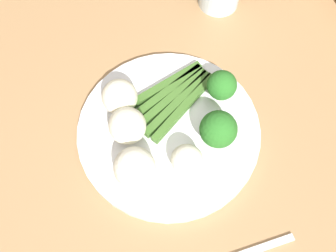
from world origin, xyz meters
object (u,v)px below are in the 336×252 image
object	(u,v)px
asparagus_bundle	(172,98)
cauliflower_near_center	(135,168)
broccoli_right	(222,86)
cauliflower_mid	(127,126)
plate	(168,129)
cauliflower_front_left	(187,160)
dining_table	(147,164)
broccoli_outer_edge	(218,130)
cauliflower_edge	(120,97)

from	to	relation	value
asparagus_bundle	cauliflower_near_center	xyz separation A→B (m)	(-0.10, 0.09, 0.02)
broccoli_right	cauliflower_mid	size ratio (longest dim) A/B	1.02
plate	cauliflower_front_left	bearing A→B (deg)	-177.79
plate	cauliflower_near_center	bearing A→B (deg)	127.36
dining_table	asparagus_bundle	size ratio (longest dim) A/B	9.30
broccoli_right	broccoli_outer_edge	size ratio (longest dim) A/B	0.84
broccoli_right	broccoli_outer_edge	xyz separation A→B (m)	(-0.07, 0.04, 0.01)
cauliflower_edge	broccoli_right	bearing A→B (deg)	-105.10
plate	cauliflower_edge	distance (m)	0.09
cauliflower_near_center	cauliflower_mid	size ratio (longest dim) A/B	1.07
cauliflower_near_center	cauliflower_edge	xyz separation A→B (m)	(0.12, -0.02, -0.00)
asparagus_bundle	cauliflower_near_center	size ratio (longest dim) A/B	2.62
broccoli_right	plate	bearing A→B (deg)	102.69
broccoli_right	cauliflower_front_left	xyz separation A→B (m)	(-0.09, 0.09, -0.01)
cauliflower_mid	cauliflower_near_center	bearing A→B (deg)	170.30
cauliflower_near_center	cauliflower_edge	size ratio (longest dim) A/B	1.09
broccoli_outer_edge	cauliflower_front_left	world-z (taller)	broccoli_outer_edge
dining_table	cauliflower_front_left	distance (m)	0.16
cauliflower_near_center	plate	bearing A→B (deg)	-52.64
broccoli_outer_edge	cauliflower_near_center	bearing A→B (deg)	93.45
broccoli_outer_edge	asparagus_bundle	bearing A→B (deg)	21.55
dining_table	cauliflower_front_left	size ratio (longest dim) A/B	31.46
asparagus_bundle	broccoli_right	world-z (taller)	broccoli_right
plate	broccoli_right	size ratio (longest dim) A/B	4.96
plate	dining_table	bearing A→B (deg)	94.32
plate	cauliflower_mid	bearing A→B (deg)	78.55
cauliflower_near_center	cauliflower_edge	world-z (taller)	cauliflower_near_center
broccoli_right	cauliflower_mid	world-z (taller)	same
broccoli_outer_edge	cauliflower_edge	world-z (taller)	broccoli_outer_edge
dining_table	broccoli_right	xyz separation A→B (m)	(0.02, -0.14, 0.15)
cauliflower_front_left	broccoli_right	bearing A→B (deg)	-46.56
cauliflower_near_center	cauliflower_front_left	bearing A→B (deg)	-100.35
cauliflower_near_center	cauliflower_mid	distance (m)	0.07
dining_table	broccoli_outer_edge	bearing A→B (deg)	-112.82
cauliflower_mid	dining_table	bearing A→B (deg)	-132.07
cauliflower_near_center	broccoli_outer_edge	bearing A→B (deg)	-86.55
asparagus_bundle	broccoli_right	size ratio (longest dim) A/B	2.77
cauliflower_near_center	cauliflower_edge	distance (m)	0.12
asparagus_bundle	broccoli_outer_edge	bearing A→B (deg)	88.95
cauliflower_near_center	cauliflower_edge	bearing A→B (deg)	-7.82
broccoli_right	cauliflower_edge	xyz separation A→B (m)	(0.04, 0.15, -0.01)
cauliflower_edge	cauliflower_mid	bearing A→B (deg)	174.66
dining_table	broccoli_outer_edge	size ratio (longest dim) A/B	21.75
broccoli_right	cauliflower_near_center	xyz separation A→B (m)	(-0.07, 0.17, -0.00)
cauliflower_near_center	dining_table	bearing A→B (deg)	-29.04
broccoli_outer_edge	cauliflower_front_left	xyz separation A→B (m)	(-0.02, 0.06, -0.02)
plate	broccoli_right	bearing A→B (deg)	-77.31
dining_table	plate	bearing A→B (deg)	-85.68
cauliflower_mid	broccoli_right	bearing A→B (deg)	-86.43
dining_table	broccoli_right	distance (m)	0.20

